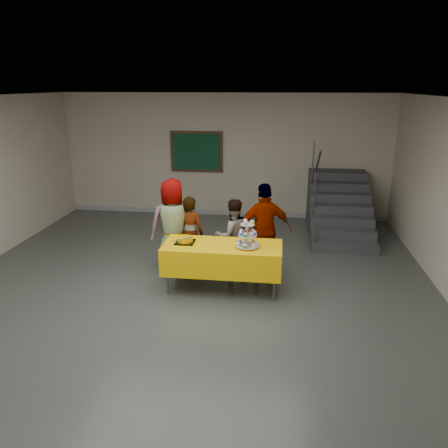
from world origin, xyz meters
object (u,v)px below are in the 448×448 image
(staircase, at_px, (338,209))
(noticeboard, at_px, (197,152))
(bear_cake, at_px, (185,239))
(schoolchild_d, at_px, (265,230))
(schoolchild_b, at_px, (190,233))
(bake_table, at_px, (222,257))
(cupcake_stand, at_px, (247,237))
(schoolchild_a, at_px, (173,225))
(schoolchild_c, at_px, (233,236))

(staircase, height_order, noticeboard, noticeboard)
(bear_cake, bearing_deg, staircase, 49.79)
(bear_cake, height_order, schoolchild_d, schoolchild_d)
(schoolchild_b, distance_m, staircase, 3.87)
(bake_table, distance_m, cupcake_stand, 0.56)
(schoolchild_b, bearing_deg, bake_table, 138.72)
(bake_table, xyz_separation_m, schoolchild_a, (-0.97, 0.71, 0.27))
(cupcake_stand, height_order, schoolchild_a, schoolchild_a)
(schoolchild_d, xyz_separation_m, noticeboard, (-1.84, 3.49, 0.79))
(noticeboard, bearing_deg, schoolchild_c, -69.48)
(schoolchild_b, bearing_deg, noticeboard, -75.23)
(bake_table, xyz_separation_m, schoolchild_d, (0.64, 0.68, 0.26))
(schoolchild_b, height_order, noticeboard, noticeboard)
(schoolchild_d, bearing_deg, noticeboard, -78.24)
(schoolchild_a, distance_m, staircase, 4.12)
(bear_cake, relative_size, noticeboard, 0.28)
(bake_table, distance_m, staircase, 3.99)
(staircase, bearing_deg, schoolchild_d, -120.33)
(bake_table, relative_size, schoolchild_d, 1.16)
(schoolchild_b, height_order, staircase, staircase)
(schoolchild_c, distance_m, schoolchild_d, 0.58)
(bake_table, distance_m, schoolchild_b, 1.01)
(cupcake_stand, xyz_separation_m, schoolchild_a, (-1.37, 0.77, -0.11))
(bake_table, bearing_deg, cupcake_stand, -7.86)
(bear_cake, relative_size, schoolchild_c, 0.27)
(noticeboard, bearing_deg, schoolchild_b, -81.36)
(schoolchild_b, xyz_separation_m, staircase, (2.87, 2.59, -0.19))
(schoolchild_d, height_order, staircase, staircase)
(staircase, bearing_deg, schoolchild_c, -129.08)
(bear_cake, bearing_deg, cupcake_stand, -4.28)
(staircase, bearing_deg, noticeboard, 166.15)
(schoolchild_a, relative_size, schoolchild_d, 1.02)
(bear_cake, height_order, staircase, staircase)
(bake_table, relative_size, noticeboard, 1.45)
(cupcake_stand, distance_m, schoolchild_c, 0.89)
(schoolchild_d, bearing_deg, schoolchild_c, -21.99)
(bear_cake, bearing_deg, schoolchild_d, 27.82)
(staircase, bearing_deg, bake_table, -123.35)
(cupcake_stand, distance_m, staircase, 3.86)
(schoolchild_a, xyz_separation_m, staircase, (3.16, 2.62, -0.34))
(cupcake_stand, relative_size, staircase, 0.19)
(schoolchild_b, distance_m, noticeboard, 3.59)
(bake_table, relative_size, cupcake_stand, 4.22)
(cupcake_stand, distance_m, bear_cake, 1.01)
(schoolchild_a, relative_size, noticeboard, 1.27)
(schoolchild_a, xyz_separation_m, noticeboard, (-0.23, 3.45, 0.77))
(bear_cake, height_order, schoolchild_b, schoolchild_b)
(bear_cake, distance_m, schoolchild_a, 0.78)
(schoolchild_a, bearing_deg, bear_cake, 101.12)
(bake_table, distance_m, schoolchild_a, 1.23)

